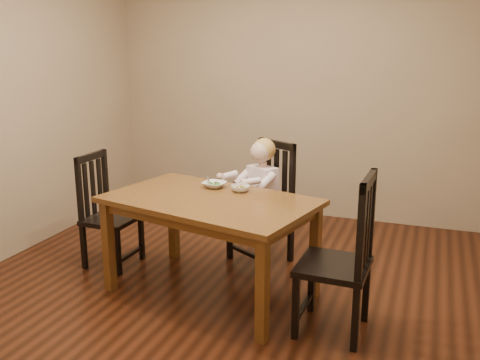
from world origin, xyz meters
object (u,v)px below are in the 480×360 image
(bowl_veg, at_px, (240,188))
(bowl_peas, at_px, (214,185))
(chair_child, at_px, (265,204))
(dining_table, at_px, (210,210))
(chair_right, at_px, (342,259))
(chair_left, at_px, (107,212))
(toddler, at_px, (261,189))

(bowl_veg, bearing_deg, bowl_peas, 170.82)
(bowl_veg, bearing_deg, chair_child, 86.51)
(chair_child, xyz_separation_m, bowl_peas, (-0.27, -0.49, 0.28))
(dining_table, distance_m, chair_child, 0.82)
(bowl_peas, distance_m, bowl_veg, 0.24)
(bowl_veg, bearing_deg, dining_table, -120.20)
(chair_right, distance_m, bowl_veg, 1.03)
(chair_left, height_order, bowl_peas, chair_left)
(dining_table, relative_size, chair_child, 1.60)
(dining_table, relative_size, bowl_peas, 9.39)
(chair_left, bearing_deg, toddler, 114.64)
(toddler, distance_m, bowl_veg, 0.50)
(dining_table, distance_m, bowl_veg, 0.31)
(chair_right, bearing_deg, toddler, 44.03)
(dining_table, xyz_separation_m, chair_child, (0.18, 0.78, -0.17))
(chair_right, distance_m, toddler, 1.30)
(chair_child, bearing_deg, bowl_veg, 116.52)
(toddler, xyz_separation_m, bowl_peas, (-0.24, -0.44, 0.13))
(chair_child, distance_m, bowl_veg, 0.59)
(dining_table, height_order, bowl_peas, bowl_peas)
(chair_left, bearing_deg, chair_right, 79.42)
(chair_child, xyz_separation_m, chair_right, (0.84, -1.00, 0.02))
(bowl_peas, height_order, bowl_veg, bowl_veg)
(dining_table, xyz_separation_m, bowl_peas, (-0.09, 0.29, 0.11))
(toddler, bearing_deg, chair_right, 162.26)
(bowl_peas, bearing_deg, bowl_veg, -9.18)
(dining_table, bearing_deg, bowl_veg, 59.80)
(toddler, bearing_deg, bowl_veg, 119.34)
(bowl_peas, bearing_deg, chair_child, 61.43)
(chair_child, height_order, bowl_veg, chair_child)
(dining_table, distance_m, toddler, 0.75)
(chair_left, bearing_deg, chair_child, 115.97)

